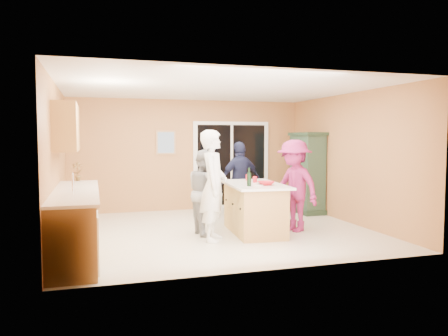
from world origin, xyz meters
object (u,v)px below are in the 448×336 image
object	(u,v)px
woman_white	(214,186)
woman_navy	(240,180)
woman_grey	(205,192)
woman_magenta	(294,186)
kitchen_island	(254,210)
green_hutch	(307,174)

from	to	relation	value
woman_white	woman_navy	xyz separation A→B (m)	(1.05, 1.69, -0.10)
woman_grey	woman_navy	size ratio (longest dim) A/B	0.92
woman_navy	woman_magenta	bearing A→B (deg)	98.88
kitchen_island	green_hutch	bearing A→B (deg)	45.35
woman_magenta	woman_white	bearing A→B (deg)	-100.26
woman_magenta	woman_grey	bearing A→B (deg)	-119.15
woman_white	kitchen_island	bearing A→B (deg)	-44.25
kitchen_island	woman_magenta	bearing A→B (deg)	0.03
woman_navy	kitchen_island	bearing A→B (deg)	68.58
kitchen_island	woman_white	size ratio (longest dim) A/B	0.96
kitchen_island	woman_magenta	world-z (taller)	woman_magenta
green_hutch	woman_white	world-z (taller)	woman_white
kitchen_island	woman_white	bearing A→B (deg)	-152.95
kitchen_island	woman_grey	distance (m)	0.94
woman_white	woman_magenta	world-z (taller)	woman_white
kitchen_island	woman_magenta	size ratio (longest dim) A/B	1.06
green_hutch	woman_white	distance (m)	3.42
woman_white	woman_navy	bearing A→B (deg)	-8.60
green_hutch	woman_white	size ratio (longest dim) A/B	1.00
green_hutch	woman_grey	size ratio (longest dim) A/B	1.22
woman_white	woman_navy	world-z (taller)	woman_white
woman_grey	woman_white	bearing A→B (deg)	174.99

